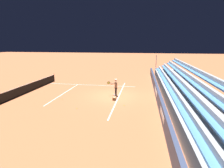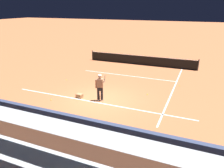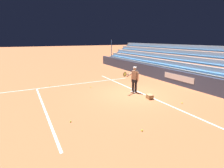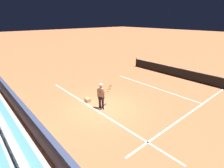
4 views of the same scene
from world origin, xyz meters
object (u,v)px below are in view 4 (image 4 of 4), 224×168
object	(u,v)px
tennis_ball_far_right	(202,110)
tennis_net	(178,72)
tennis_player	(102,96)
tennis_ball_on_baseline	(128,82)
tennis_ball_toward_net	(64,99)
tennis_ball_stray_back	(95,82)
tennis_ball_far_left	(153,113)
ball_box_cardboard	(88,100)

from	to	relation	value
tennis_ball_far_right	tennis_net	world-z (taller)	tennis_net
tennis_player	tennis_ball_on_baseline	xyz separation A→B (m)	(-2.27, 4.83, -0.86)
tennis_ball_far_right	tennis_ball_toward_net	bearing A→B (deg)	-140.87
tennis_ball_stray_back	tennis_ball_far_right	world-z (taller)	same
tennis_ball_stray_back	tennis_ball_on_baseline	world-z (taller)	same
tennis_net	tennis_ball_on_baseline	bearing A→B (deg)	-114.15
tennis_player	tennis_net	xyz separation A→B (m)	(-0.11, 9.65, -0.40)
tennis_ball_far_left	tennis_ball_far_right	bearing A→B (deg)	55.54
tennis_ball_far_left	tennis_net	distance (m)	8.04
tennis_ball_far_right	tennis_ball_far_left	distance (m)	3.19
tennis_player	ball_box_cardboard	size ratio (longest dim) A/B	4.29
ball_box_cardboard	tennis_ball_stray_back	size ratio (longest dim) A/B	6.06
tennis_ball_stray_back	tennis_net	size ratio (longest dim) A/B	0.01
tennis_ball_on_baseline	tennis_net	distance (m)	5.30
ball_box_cardboard	tennis_ball_stray_back	distance (m)	3.91
ball_box_cardboard	tennis_ball_on_baseline	xyz separation A→B (m)	(-0.81, 4.95, -0.10)
tennis_ball_stray_back	tennis_ball_far_right	bearing A→B (deg)	13.81
ball_box_cardboard	tennis_ball_toward_net	world-z (taller)	ball_box_cardboard
ball_box_cardboard	tennis_ball_far_right	bearing A→B (deg)	39.78
tennis_ball_far_left	tennis_net	xyz separation A→B (m)	(-2.63, 7.58, 0.46)
tennis_ball_far_left	tennis_player	bearing A→B (deg)	-140.66
tennis_player	tennis_ball_on_baseline	distance (m)	5.40
tennis_player	tennis_ball_far_left	world-z (taller)	tennis_player
tennis_ball_stray_back	tennis_ball_toward_net	xyz separation A→B (m)	(1.37, -3.78, 0.00)
tennis_ball_far_right	tennis_ball_far_left	bearing A→B (deg)	-124.46
tennis_ball_stray_back	tennis_ball_far_left	world-z (taller)	same
tennis_ball_stray_back	tennis_net	distance (m)	8.23
tennis_ball_stray_back	tennis_ball_on_baseline	size ratio (longest dim) A/B	1.00
tennis_ball_toward_net	ball_box_cardboard	bearing A→B (deg)	36.46
tennis_ball_toward_net	tennis_ball_far_left	distance (m)	6.34
tennis_ball_on_baseline	tennis_net	bearing A→B (deg)	65.85
tennis_ball_far_right	tennis_ball_toward_net	size ratio (longest dim) A/B	1.00
ball_box_cardboard	tennis_ball_far_right	world-z (taller)	ball_box_cardboard
ball_box_cardboard	tennis_ball_on_baseline	size ratio (longest dim) A/B	6.06
tennis_ball_toward_net	tennis_ball_on_baseline	xyz separation A→B (m)	(0.65, 6.02, 0.00)
tennis_ball_stray_back	tennis_player	bearing A→B (deg)	-31.05
tennis_player	ball_box_cardboard	distance (m)	1.65
tennis_ball_far_left	tennis_net	size ratio (longest dim) A/B	0.01
tennis_ball_stray_back	tennis_ball_on_baseline	distance (m)	3.02
tennis_player	tennis_ball_on_baseline	world-z (taller)	tennis_player
tennis_net	tennis_ball_toward_net	bearing A→B (deg)	-104.53
ball_box_cardboard	tennis_ball_far_left	world-z (taller)	ball_box_cardboard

